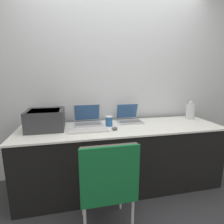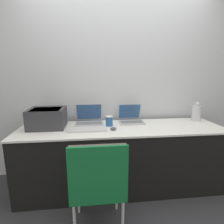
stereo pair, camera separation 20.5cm
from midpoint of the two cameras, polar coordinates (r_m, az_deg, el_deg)
name	(u,v)px [view 2 (the right image)]	position (r m, az deg, el deg)	size (l,w,h in m)	color
ground_plane	(126,203)	(2.19, 7.72, -27.48)	(14.00, 14.00, 0.00)	#333338
wall_back	(117,81)	(2.45, 4.16, 9.91)	(8.00, 0.05, 2.60)	silver
table	(122,157)	(2.25, 5.90, -14.45)	(2.42, 0.68, 0.78)	black
printer	(47,117)	(2.16, -17.82, -1.66)	(0.40, 0.37, 0.23)	#333338
laptop_left	(89,119)	(2.25, -4.93, -2.40)	(0.35, 0.30, 0.24)	#B7B7BC
laptop_right	(131,118)	(2.33, 8.64, -2.04)	(0.32, 0.29, 0.23)	#B7B7BC
external_keyboard	(87,129)	(1.98, -5.23, -5.72)	(0.44, 0.18, 0.02)	silver
coffee_cup	(109,121)	(2.13, 1.84, -2.98)	(0.09, 0.09, 0.12)	#285699
mouse	(113,129)	(1.98, 3.41, -5.49)	(0.07, 0.05, 0.04)	#4C4C51
metal_pitcher	(196,112)	(2.65, 27.89, -0.15)	(0.12, 0.12, 0.26)	silver
chair	(98,180)	(1.51, -0.43, -21.38)	(0.45, 0.44, 0.89)	#4C4742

